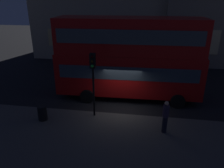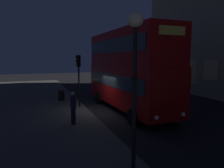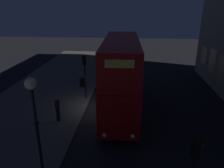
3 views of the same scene
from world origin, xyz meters
The scene contains 8 objects.
ground_plane centered at (0.00, 0.00, 0.00)m, with size 80.00×80.00×0.00m, color black.
sidewalk_slab centered at (0.00, -5.29, 0.06)m, with size 44.00×8.70×0.12m, color #4C4944.
building_with_clock centered at (-3.59, 14.89, 9.03)m, with size 16.39×8.17×18.06m.
double_decker_bus centered at (0.28, 1.85, 3.14)m, with size 10.15×3.09×5.68m.
traffic_light_near_kerb centered at (-1.49, -1.37, 2.93)m, with size 0.32×0.36×3.90m.
street_lamp centered at (8.07, -1.49, 3.94)m, with size 0.51×0.51×5.13m.
pedestrian centered at (2.64, -2.54, 1.08)m, with size 0.33×0.33×1.85m.
litter_bin centered at (-4.40, -2.34, 0.56)m, with size 0.54×0.54×0.88m, color black.
Camera 2 is at (14.06, -4.49, 3.81)m, focal length 33.62 mm.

